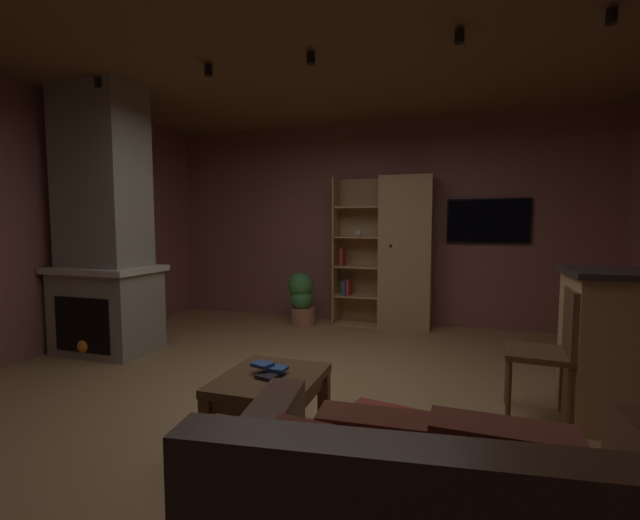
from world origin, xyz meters
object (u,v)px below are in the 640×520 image
at_px(table_book_1, 277,369).
at_px(table_book_2, 263,364).
at_px(wall_mounted_tv, 488,221).
at_px(stone_fireplace, 104,235).
at_px(potted_floor_plant, 301,298).
at_px(coffee_table, 270,390).
at_px(bookshelf_cabinet, 399,253).
at_px(table_book_0, 267,376).
at_px(dining_chair, 551,345).

bearing_deg(table_book_1, table_book_2, -170.04).
height_order(table_book_2, wall_mounted_tv, wall_mounted_tv).
xyz_separation_m(stone_fireplace, potted_floor_plant, (1.56, 1.74, -0.86)).
relative_size(coffee_table, table_book_1, 6.08).
bearing_deg(bookshelf_cabinet, stone_fireplace, -143.94).
relative_size(table_book_0, potted_floor_plant, 0.16).
xyz_separation_m(stone_fireplace, table_book_1, (2.49, -1.21, -0.77)).
distance_m(bookshelf_cabinet, coffee_table, 3.37).
bearing_deg(stone_fireplace, table_book_2, -27.08).
xyz_separation_m(stone_fireplace, table_book_2, (2.40, -1.23, -0.75)).
distance_m(potted_floor_plant, wall_mounted_tv, 2.59).
relative_size(table_book_1, table_book_2, 0.98).
relative_size(table_book_2, dining_chair, 0.12).
bearing_deg(table_book_0, table_book_2, 129.69).
bearing_deg(table_book_2, table_book_1, 9.96).
relative_size(dining_chair, wall_mounted_tv, 0.92).
bearing_deg(stone_fireplace, table_book_1, -25.92).
distance_m(stone_fireplace, potted_floor_plant, 2.49).
relative_size(bookshelf_cabinet, table_book_2, 17.31).
xyz_separation_m(table_book_0, wall_mounted_tv, (1.42, 3.55, 0.95)).
height_order(table_book_0, wall_mounted_tv, wall_mounted_tv).
bearing_deg(wall_mounted_tv, potted_floor_plant, -167.55).
bearing_deg(table_book_0, coffee_table, 90.26).
height_order(stone_fireplace, table_book_0, stone_fireplace).
distance_m(stone_fireplace, bookshelf_cabinet, 3.47).
bearing_deg(table_book_1, table_book_0, -108.72).
distance_m(table_book_1, table_book_2, 0.10).
relative_size(bookshelf_cabinet, table_book_0, 16.81).
distance_m(table_book_0, wall_mounted_tv, 3.94).
xyz_separation_m(table_book_1, potted_floor_plant, (-0.94, 2.95, -0.09)).
height_order(dining_chair, potted_floor_plant, dining_chair).
height_order(table_book_0, dining_chair, dining_chair).
bearing_deg(table_book_1, stone_fireplace, 154.08).
height_order(table_book_1, dining_chair, dining_chair).
height_order(potted_floor_plant, wall_mounted_tv, wall_mounted_tv).
xyz_separation_m(bookshelf_cabinet, table_book_2, (-0.40, -3.27, -0.48)).
relative_size(table_book_0, wall_mounted_tv, 0.12).
bearing_deg(potted_floor_plant, table_book_0, -73.41).
bearing_deg(table_book_1, coffee_table, -125.59).
height_order(coffee_table, table_book_0, table_book_0).
distance_m(table_book_1, dining_chair, 1.87).
bearing_deg(table_book_0, wall_mounted_tv, 68.15).
xyz_separation_m(coffee_table, table_book_1, (0.03, 0.04, 0.12)).
bearing_deg(potted_floor_plant, table_book_2, -74.11).
relative_size(table_book_2, potted_floor_plant, 0.16).
bearing_deg(table_book_2, potted_floor_plant, 105.89).
bearing_deg(potted_floor_plant, coffee_table, -73.16).
xyz_separation_m(potted_floor_plant, wall_mounted_tv, (2.33, 0.51, 1.02)).
relative_size(stone_fireplace, potted_floor_plant, 3.84).
bearing_deg(table_book_2, table_book_0, -50.31).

